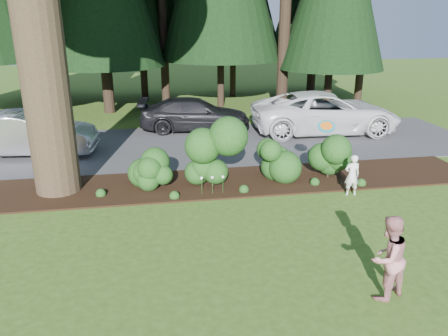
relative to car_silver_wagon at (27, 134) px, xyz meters
name	(u,v)px	position (x,y,z in m)	size (l,w,h in m)	color
ground	(240,233)	(6.26, -7.12, -0.81)	(80.00, 80.00, 0.00)	#324F16
mulch_bed	(218,183)	(6.26, -3.87, -0.78)	(16.00, 2.50, 0.05)	black
driveway	(201,144)	(6.26, 0.38, -0.79)	(22.00, 6.00, 0.03)	#38383A
shrub_row	(244,158)	(7.03, -3.98, 0.00)	(6.53, 1.60, 1.61)	#194214
lily_cluster	(212,178)	(5.96, -4.72, -0.31)	(0.69, 0.09, 0.57)	#194214
car_silver_wagon	(27,134)	(0.00, 0.00, 0.00)	(1.65, 4.73, 1.56)	#B9B8BE
car_white_suv	(325,112)	(11.69, 1.33, 0.09)	(2.87, 6.23, 1.73)	silver
car_dark_suv	(195,114)	(6.26, 2.68, -0.09)	(1.94, 4.78, 1.39)	black
child	(352,175)	(9.79, -5.37, -0.22)	(0.43, 0.28, 1.18)	white
adult	(388,258)	(8.29, -9.91, -0.02)	(0.76, 0.60, 1.57)	#AD1729
frisbee	(326,126)	(9.07, -5.01, 1.12)	(0.51, 0.44, 0.32)	teal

